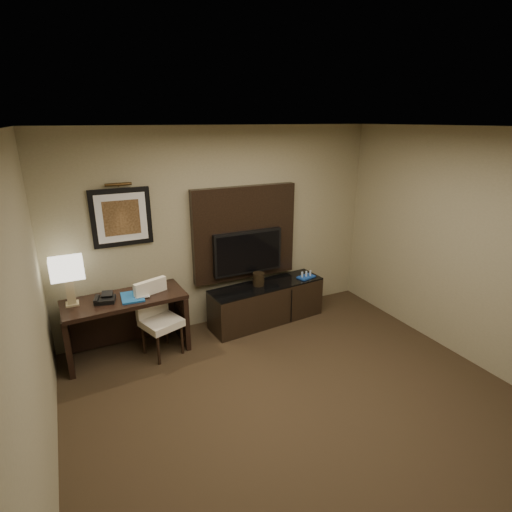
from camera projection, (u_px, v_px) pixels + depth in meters
floor at (324, 431)px, 3.74m from camera, size 4.50×5.00×0.01m
ceiling at (344, 129)px, 2.87m from camera, size 4.50×5.00×0.01m
wall_back at (223, 229)px, 5.43m from camera, size 4.50×0.01×2.70m
wall_left at (23, 370)px, 2.38m from camera, size 0.01×5.00×2.70m
wall_right at (506, 260)px, 4.23m from camera, size 0.01×5.00×2.70m
desk at (128, 326)px, 4.87m from camera, size 1.44×0.69×0.75m
credenza at (267, 303)px, 5.69m from camera, size 1.69×0.60×0.57m
tv_wall_panel at (245, 233)px, 5.53m from camera, size 1.50×0.12×1.30m
tv at (248, 252)px, 5.53m from camera, size 1.00×0.08×0.60m
artwork at (121, 217)px, 4.78m from camera, size 0.70×0.04×0.70m
picture_light at (118, 184)px, 4.62m from camera, size 0.04×0.04×0.30m
desk_chair at (161, 322)px, 4.84m from camera, size 0.56×0.60×0.87m
table_lamp at (69, 282)px, 4.48m from camera, size 0.38×0.26×0.57m
desk_phone at (105, 297)px, 4.62m from camera, size 0.26×0.24×0.11m
blue_folder at (132, 297)px, 4.74m from camera, size 0.27×0.35×0.02m
book at (133, 287)px, 4.74m from camera, size 0.18×0.03×0.24m
ice_bucket at (258, 279)px, 5.54m from camera, size 0.21×0.21×0.18m
minibar_tray at (306, 275)px, 5.82m from camera, size 0.29×0.21×0.09m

